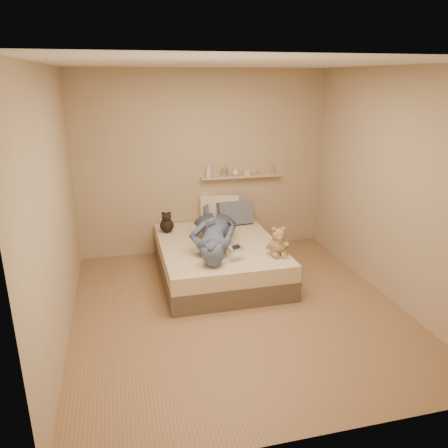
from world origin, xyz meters
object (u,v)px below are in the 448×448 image
object	(u,v)px
wall_shelf	(241,176)
teddy_bear	(278,243)
pillow_cream	(220,209)
bed	(219,259)
game_console	(236,248)
pillow_grey	(235,213)
person	(214,230)
dark_plush	(167,223)

from	to	relation	value
wall_shelf	teddy_bear	bearing A→B (deg)	-88.05
pillow_cream	wall_shelf	size ratio (longest dim) A/B	0.46
pillow_cream	wall_shelf	xyz separation A→B (m)	(0.34, 0.08, 0.45)
teddy_bear	pillow_cream	xyz separation A→B (m)	(-0.39, 1.37, 0.05)
bed	game_console	world-z (taller)	game_console
pillow_grey	person	distance (m)	0.87
pillow_cream	dark_plush	bearing A→B (deg)	-162.41
pillow_grey	wall_shelf	bearing A→B (deg)	55.89
pillow_grey	bed	bearing A→B (deg)	-120.20
dark_plush	wall_shelf	size ratio (longest dim) A/B	0.25
bed	wall_shelf	distance (m)	1.38
person	pillow_cream	bearing A→B (deg)	-93.58
pillow_grey	wall_shelf	world-z (taller)	wall_shelf
bed	wall_shelf	bearing A→B (deg)	58.82
bed	dark_plush	size ratio (longest dim) A/B	6.41
game_console	person	xyz separation A→B (m)	(-0.14, 0.57, 0.03)
game_console	pillow_grey	size ratio (longest dim) A/B	0.39
pillow_grey	game_console	bearing A→B (deg)	-104.74
pillow_cream	pillow_grey	distance (m)	0.24
teddy_bear	dark_plush	bearing A→B (deg)	136.92
game_console	pillow_cream	size ratio (longest dim) A/B	0.36
pillow_cream	pillow_grey	world-z (taller)	pillow_cream
game_console	pillow_cream	xyz separation A→B (m)	(0.14, 1.43, 0.04)
dark_plush	person	xyz separation A→B (m)	(0.52, -0.61, 0.06)
person	wall_shelf	size ratio (longest dim) A/B	1.33
dark_plush	wall_shelf	world-z (taller)	wall_shelf
bed	wall_shelf	xyz separation A→B (m)	(0.55, 0.91, 0.88)
bed	dark_plush	distance (m)	0.90
game_console	pillow_grey	distance (m)	1.33
pillow_cream	wall_shelf	distance (m)	0.57
wall_shelf	person	bearing A→B (deg)	-123.55
bed	teddy_bear	distance (m)	0.89
bed	pillow_grey	distance (m)	0.89
game_console	wall_shelf	size ratio (longest dim) A/B	0.16
teddy_bear	dark_plush	world-z (taller)	teddy_bear
pillow_cream	person	xyz separation A→B (m)	(-0.28, -0.86, -0.01)
bed	pillow_cream	size ratio (longest dim) A/B	3.45
bed	person	distance (m)	0.42
dark_plush	pillow_cream	distance (m)	0.85
dark_plush	person	distance (m)	0.80
bed	person	bearing A→B (deg)	-156.28
bed	teddy_bear	xyz separation A→B (m)	(0.60, -0.54, 0.37)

